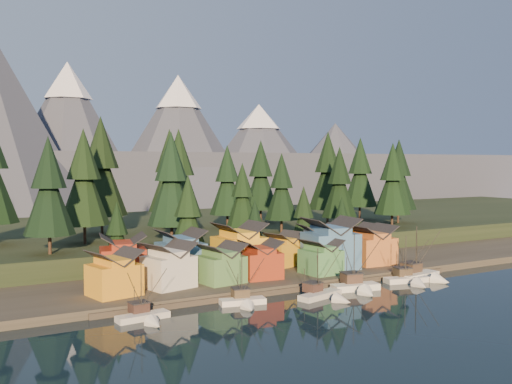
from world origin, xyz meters
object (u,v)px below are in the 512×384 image
boat_3 (325,289)px  house_front_1 (169,264)px  boat_0 (145,310)px  boat_6 (423,268)px  house_front_0 (114,272)px  house_back_1 (181,252)px  boat_5 (410,274)px  house_back_0 (123,257)px  boat_4 (358,279)px  boat_2 (244,295)px

boat_3 → house_front_1: house_front_1 is taller
boat_0 → boat_6: bearing=-4.2°
boat_3 → house_front_0: 38.49m
boat_3 → house_front_0: house_front_0 is taller
house_front_0 → house_back_1: (16.68, 9.60, 0.87)m
house_front_1 → boat_5: bearing=-31.2°
boat_3 → boat_6: size_ratio=0.85×
boat_6 → house_back_1: boat_6 is taller
boat_3 → house_back_0: house_back_0 is taller
boat_4 → boat_6: (19.55, 1.75, 0.00)m
house_front_0 → house_front_1: (10.85, 1.32, 0.24)m
boat_0 → house_back_1: (15.60, 23.33, 4.82)m
boat_4 → house_back_0: 46.87m
boat_4 → house_front_0: (-44.19, 14.19, 3.36)m
boat_2 → boat_4: size_ratio=0.82×
boat_6 → house_front_0: boat_6 is taller
house_front_1 → boat_2: bearing=-72.1°
house_front_1 → house_front_0: bearing=173.4°
boat_5 → house_back_1: bearing=163.9°
house_front_0 → house_back_1: size_ratio=0.97×
boat_4 → house_back_0: bearing=158.8°
boat_5 → house_front_0: size_ratio=1.15×
boat_6 → house_front_1: size_ratio=1.28×
boat_3 → house_back_0: size_ratio=1.06×
boat_5 → house_front_0: boat_5 is taller
boat_4 → house_back_0: (-39.31, 25.20, 4.04)m
boat_0 → house_back_1: house_back_1 is taller
house_back_0 → boat_2: bearing=-46.6°
house_front_0 → house_front_1: bearing=-4.6°
boat_3 → house_back_0: bearing=123.0°
house_front_0 → house_back_0: size_ratio=0.93×
boat_3 → house_front_1: size_ratio=1.09×
boat_4 → boat_6: bearing=16.6°
boat_2 → house_front_0: (-19.49, 12.79, 3.85)m
boat_6 → house_front_0: (-63.74, 12.44, 3.36)m
boat_3 → house_front_0: (-34.78, 16.01, 3.95)m
boat_0 → house_back_1: bearing=50.9°
boat_6 → house_front_0: 65.03m
boat_5 → house_back_0: size_ratio=1.07×
boat_2 → house_front_0: house_front_0 is taller
boat_0 → house_front_0: bearing=89.2°
boat_0 → boat_4: size_ratio=0.80×
boat_4 → house_back_1: bearing=150.6°
boat_0 → house_front_1: 18.42m
house_front_0 → house_front_1: size_ratio=0.96×
boat_0 → house_back_0: size_ratio=0.96×
boat_2 → boat_5: boat_5 is taller
boat_0 → house_front_1: bearing=51.6°
boat_4 → boat_6: boat_6 is taller
house_front_0 → boat_3: bearing=-36.3°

